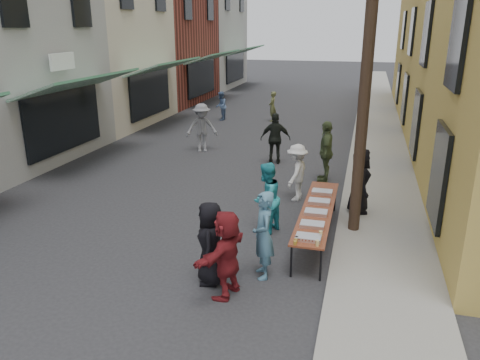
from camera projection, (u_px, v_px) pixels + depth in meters
The scene contains 27 objects.
ground at pixel (134, 269), 9.64m from camera, with size 120.00×120.00×0.00m, color #28282B.
sidewalk at pixel (378, 130), 22.14m from camera, with size 2.20×60.00×0.10m, color gray.
storefront_row at pixel (89, 38), 24.52m from camera, with size 8.00×37.00×9.00m.
utility_pole_near at pixel (369, 39), 9.91m from camera, with size 0.26×0.26×9.00m, color #2D2116.
utility_pole_mid at pixel (371, 31), 20.91m from camera, with size 0.26×0.26×9.00m, color #2D2116.
utility_pole_far at pixel (372, 29), 31.90m from camera, with size 0.26×0.26×9.00m, color #2D2116.
serving_table at pixel (317, 211), 10.76m from camera, with size 0.70×4.00×0.75m.
catering_tray_sausage at pixel (308, 238), 9.22m from camera, with size 0.50×0.33×0.08m, color maroon.
catering_tray_foil_b at pixel (312, 225), 9.82m from camera, with size 0.50×0.33×0.08m, color #B2B2B7.
catering_tray_buns at pixel (316, 212), 10.46m from camera, with size 0.50×0.33×0.08m, color tan.
catering_tray_foil_d at pixel (319, 202), 11.10m from camera, with size 0.50×0.33×0.08m, color #B2B2B7.
catering_tray_buns_end at pixel (322, 192), 11.74m from camera, with size 0.50×0.33×0.08m, color tan.
condiment_jar_a at pixel (295, 243), 9.00m from camera, with size 0.07×0.07×0.08m, color #A57F26.
condiment_jar_b at pixel (296, 241), 9.10m from camera, with size 0.07×0.07×0.08m, color #A57F26.
condiment_jar_c at pixel (297, 238), 9.19m from camera, with size 0.07×0.07×0.08m, color #A57F26.
cup_stack at pixel (317, 243), 8.94m from camera, with size 0.08×0.08×0.12m, color tan.
guest_front_a at pixel (210, 243), 8.90m from camera, with size 0.81×0.53×1.66m, color black.
guest_front_b at pixel (263, 235), 9.10m from camera, with size 0.65×0.43×1.78m, color teal.
guest_front_c at pixel (266, 198), 11.07m from camera, with size 0.85×0.66×1.75m, color teal.
guest_front_d at pixel (297, 173), 13.20m from camera, with size 1.05×0.61×1.63m, color silver.
guest_front_e at pixel (326, 152), 14.76m from camera, with size 1.15×0.48×1.95m, color #495933.
guest_queue_back at pixel (226, 254), 8.46m from camera, with size 1.55×0.49×1.68m, color maroon.
server at pixel (360, 181), 12.04m from camera, with size 0.84×0.55×1.72m, color black.
passerby_left at pixel (202, 128), 18.32m from camera, with size 1.22×0.70×1.89m, color slate.
passerby_mid at pixel (275, 139), 16.70m from camera, with size 1.07×0.45×1.83m, color black.
passerby_right at pixel (272, 106), 24.18m from camera, with size 0.56×0.37×1.54m, color #5D643A.
passerby_far at pixel (221, 106), 24.49m from camera, with size 0.72×0.56×1.49m, color #5370A2.
Camera 1 is at (4.34, -7.71, 4.78)m, focal length 35.00 mm.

